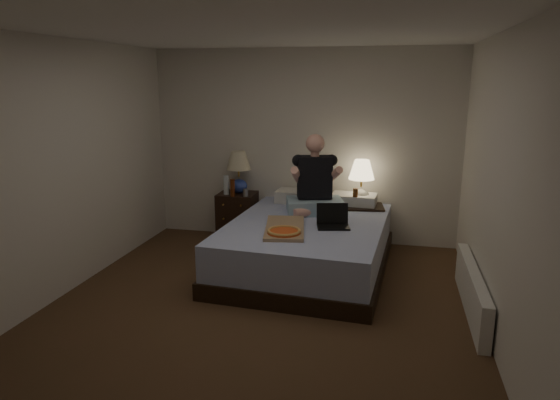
% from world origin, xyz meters
% --- Properties ---
extents(floor, '(4.00, 4.50, 0.00)m').
position_xyz_m(floor, '(0.00, 0.00, 0.00)').
color(floor, '#523723').
rests_on(floor, ground).
extents(ceiling, '(4.00, 4.50, 0.00)m').
position_xyz_m(ceiling, '(0.00, 0.00, 2.50)').
color(ceiling, white).
rests_on(ceiling, ground).
extents(wall_back, '(4.00, 0.00, 2.50)m').
position_xyz_m(wall_back, '(0.00, 2.25, 1.25)').
color(wall_back, silver).
rests_on(wall_back, ground).
extents(wall_front, '(4.00, 0.00, 2.50)m').
position_xyz_m(wall_front, '(0.00, -2.25, 1.25)').
color(wall_front, silver).
rests_on(wall_front, ground).
extents(wall_left, '(0.00, 4.50, 2.50)m').
position_xyz_m(wall_left, '(-2.00, 0.00, 1.25)').
color(wall_left, silver).
rests_on(wall_left, ground).
extents(wall_right, '(0.00, 4.50, 2.50)m').
position_xyz_m(wall_right, '(2.00, 0.00, 1.25)').
color(wall_right, silver).
rests_on(wall_right, ground).
extents(bed, '(1.81, 2.33, 0.56)m').
position_xyz_m(bed, '(0.26, 1.13, 0.28)').
color(bed, '#6175C3').
rests_on(bed, floor).
extents(nightstand_left, '(0.49, 0.44, 0.63)m').
position_xyz_m(nightstand_left, '(-0.84, 2.04, 0.32)').
color(nightstand_left, black).
rests_on(nightstand_left, floor).
extents(nightstand_right, '(0.50, 0.46, 0.58)m').
position_xyz_m(nightstand_right, '(0.85, 1.93, 0.29)').
color(nightstand_right, black).
rests_on(nightstand_right, floor).
extents(lamp_left, '(0.40, 0.40, 0.56)m').
position_xyz_m(lamp_left, '(-0.82, 2.05, 0.91)').
color(lamp_left, '#2A3F9C').
rests_on(lamp_left, nightstand_left).
extents(lamp_right, '(0.40, 0.40, 0.56)m').
position_xyz_m(lamp_right, '(0.79, 2.01, 0.86)').
color(lamp_right, gray).
rests_on(lamp_right, nightstand_right).
extents(water_bottle, '(0.07, 0.07, 0.25)m').
position_xyz_m(water_bottle, '(-0.96, 1.94, 0.76)').
color(water_bottle, silver).
rests_on(water_bottle, nightstand_left).
extents(soda_can, '(0.07, 0.07, 0.10)m').
position_xyz_m(soda_can, '(-0.68, 1.87, 0.68)').
color(soda_can, '#A9A9A4').
rests_on(soda_can, nightstand_left).
extents(beer_bottle_left, '(0.06, 0.06, 0.23)m').
position_xyz_m(beer_bottle_left, '(-0.84, 1.84, 0.75)').
color(beer_bottle_left, '#53220B').
rests_on(beer_bottle_left, nightstand_left).
extents(beer_bottle_right, '(0.06, 0.06, 0.23)m').
position_xyz_m(beer_bottle_right, '(0.73, 1.85, 0.69)').
color(beer_bottle_right, '#5C2D0D').
rests_on(beer_bottle_right, nightstand_right).
extents(person, '(0.78, 0.68, 0.93)m').
position_xyz_m(person, '(0.27, 1.57, 1.02)').
color(person, black).
rests_on(person, bed).
extents(laptop, '(0.39, 0.35, 0.24)m').
position_xyz_m(laptop, '(0.57, 0.98, 0.68)').
color(laptop, black).
rests_on(laptop, bed).
extents(pizza_box, '(0.53, 0.82, 0.08)m').
position_xyz_m(pizza_box, '(0.12, 0.57, 0.60)').
color(pizza_box, tan).
rests_on(pizza_box, bed).
extents(radiator, '(0.10, 1.60, 0.40)m').
position_xyz_m(radiator, '(1.93, 0.43, 0.20)').
color(radiator, silver).
rests_on(radiator, floor).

